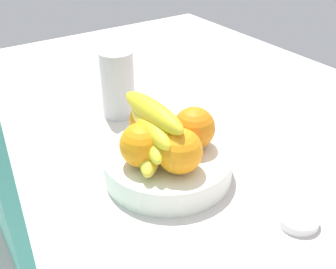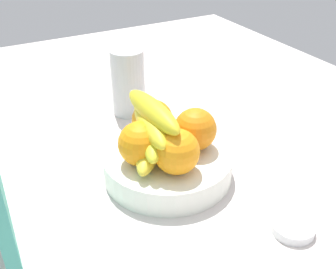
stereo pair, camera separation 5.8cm
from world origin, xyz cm
name	(u,v)px [view 2 (the right image)]	position (x,y,z in cm)	size (l,w,h in cm)	color
ground_plane	(172,186)	(0.00, 0.00, -1.50)	(180.00, 140.00, 3.00)	silver
fruit_bowl	(168,164)	(1.76, -0.03, 2.41)	(23.75, 23.75, 4.81)	white
orange_front_left	(195,129)	(1.11, -5.29, 8.74)	(7.84, 7.84, 7.84)	orange
orange_front_right	(151,120)	(7.86, 0.19, 8.74)	(7.84, 7.84, 7.84)	orange
orange_center	(141,144)	(1.50, 5.46, 8.74)	(7.84, 7.84, 7.84)	orange
orange_back_left	(177,152)	(-3.60, 1.24, 8.74)	(7.84, 7.84, 7.84)	orange
banana_bunch	(152,129)	(2.89, 2.56, 10.11)	(17.75, 13.28, 10.60)	yellow
thermos_tumbler	(128,82)	(27.89, -3.78, 7.76)	(7.74, 7.74, 15.52)	silver
jar_lid	(293,227)	(-20.55, -10.19, 0.76)	(6.77, 6.77, 1.52)	white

